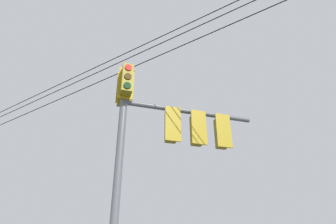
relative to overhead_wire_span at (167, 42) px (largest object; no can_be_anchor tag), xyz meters
name	(u,v)px	position (x,y,z in m)	size (l,w,h in m)	color
signal_mast_assembly	(156,138)	(0.77, 0.73, -2.43)	(3.11, 3.21, 7.29)	slate
overhead_wire_span	(167,42)	(0.00, 0.00, 0.00)	(3.13, 30.91, 0.78)	black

